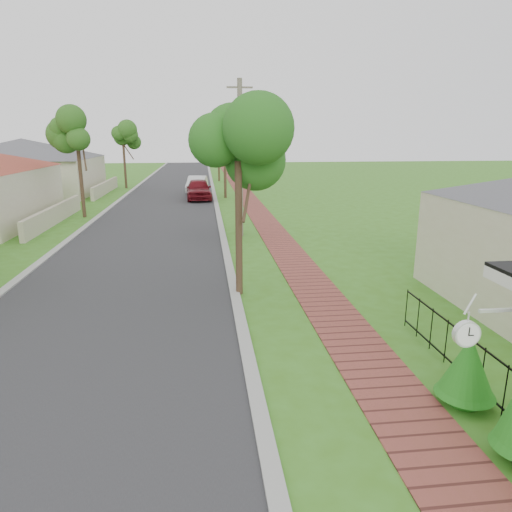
{
  "coord_description": "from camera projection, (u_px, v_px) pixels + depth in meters",
  "views": [
    {
      "loc": [
        -0.23,
        -6.54,
        4.81
      ],
      "look_at": [
        1.2,
        5.9,
        1.5
      ],
      "focal_mm": 32.0,
      "sensor_mm": 36.0,
      "label": 1
    }
  ],
  "objects": [
    {
      "name": "ground",
      "position": [
        225.0,
        436.0,
        7.53
      ],
      "size": [
        160.0,
        160.0,
        0.0
      ],
      "primitive_type": "plane",
      "color": "#3D731B",
      "rests_on": "ground"
    },
    {
      "name": "road",
      "position": [
        156.0,
        221.0,
        26.41
      ],
      "size": [
        7.0,
        120.0,
        0.02
      ],
      "primitive_type": "cube",
      "color": "#28282B",
      "rests_on": "ground"
    },
    {
      "name": "kerb_right",
      "position": [
        219.0,
        220.0,
        26.82
      ],
      "size": [
        0.3,
        120.0,
        0.1
      ],
      "primitive_type": "cube",
      "color": "#9E9E99",
      "rests_on": "ground"
    },
    {
      "name": "kerb_left",
      "position": [
        91.0,
        223.0,
        26.01
      ],
      "size": [
        0.3,
        120.0,
        0.1
      ],
      "primitive_type": "cube",
      "color": "#9E9E99",
      "rests_on": "ground"
    },
    {
      "name": "sidewalk",
      "position": [
        263.0,
        219.0,
        27.1
      ],
      "size": [
        1.5,
        120.0,
        0.03
      ],
      "primitive_type": "cube",
      "color": "brown",
      "rests_on": "ground"
    },
    {
      "name": "picket_fence",
      "position": [
        505.0,
        389.0,
        7.94
      ],
      "size": [
        0.03,
        8.02,
        1.0
      ],
      "color": "black",
      "rests_on": "ground"
    },
    {
      "name": "street_trees",
      "position": [
        164.0,
        140.0,
        31.84
      ],
      "size": [
        10.7,
        37.65,
        5.89
      ],
      "color": "#382619",
      "rests_on": "ground"
    },
    {
      "name": "far_house_grey",
      "position": [
        25.0,
        166.0,
        37.94
      ],
      "size": [
        15.56,
        15.56,
        4.6
      ],
      "color": "beige",
      "rests_on": "ground"
    },
    {
      "name": "parked_car_red",
      "position": [
        199.0,
        189.0,
        35.26
      ],
      "size": [
        2.04,
        4.7,
        1.58
      ],
      "primitive_type": "imported",
      "rotation": [
        0.0,
        0.0,
        0.04
      ],
      "color": "maroon",
      "rests_on": "ground"
    },
    {
      "name": "parked_car_white",
      "position": [
        197.0,
        185.0,
        39.4
      ],
      "size": [
        1.93,
        4.44,
        1.42
      ],
      "primitive_type": "imported",
      "rotation": [
        0.0,
        0.0,
        -0.1
      ],
      "color": "white",
      "rests_on": "ground"
    },
    {
      "name": "near_tree",
      "position": [
        238.0,
        159.0,
        13.28
      ],
      "size": [
        2.04,
        2.04,
        5.23
      ],
      "color": "#382619",
      "rests_on": "ground"
    },
    {
      "name": "utility_pole",
      "position": [
        240.0,
        159.0,
        21.65
      ],
      "size": [
        1.2,
        0.24,
        7.35
      ],
      "color": "#6D6655",
      "rests_on": "ground"
    },
    {
      "name": "station_clock",
      "position": [
        469.0,
        332.0,
        6.87
      ],
      "size": [
        1.06,
        0.13,
        0.59
      ],
      "color": "white",
      "rests_on": "ground"
    }
  ]
}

